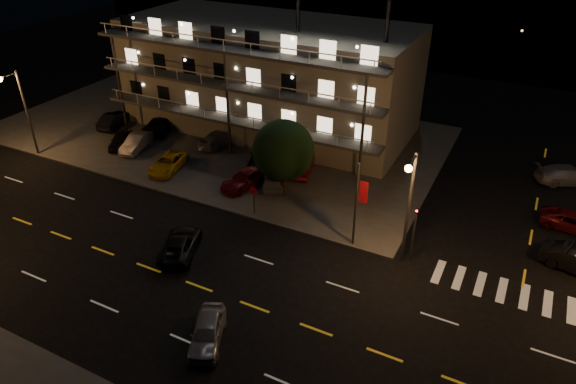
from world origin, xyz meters
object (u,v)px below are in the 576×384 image
at_px(lot_car_2, 168,163).
at_px(lot_car_4, 274,176).
at_px(tree, 283,152).
at_px(lot_car_7, 219,138).
at_px(road_car_east, 207,332).
at_px(road_car_west, 180,244).

bearing_deg(lot_car_2, lot_car_4, 1.46).
relative_size(tree, lot_car_2, 1.38).
distance_m(tree, lot_car_7, 11.40).
distance_m(lot_car_4, road_car_east, 17.27).
height_order(lot_car_4, lot_car_7, lot_car_4).
height_order(lot_car_4, road_car_east, lot_car_4).
bearing_deg(road_car_west, tree, -126.85).
bearing_deg(lot_car_4, lot_car_2, 167.02).
xyz_separation_m(tree, lot_car_7, (-9.61, 5.33, -3.04)).
height_order(lot_car_2, road_car_east, lot_car_2).
bearing_deg(tree, lot_car_7, 151.00).
distance_m(lot_car_2, lot_car_7, 6.37).
height_order(tree, lot_car_2, tree).
bearing_deg(road_car_east, tree, 78.66).
relative_size(lot_car_4, road_car_west, 0.93).
bearing_deg(road_car_west, lot_car_7, -86.96).
xyz_separation_m(lot_car_2, lot_car_7, (1.14, 6.26, 0.06)).
distance_m(lot_car_4, lot_car_7, 9.35).
bearing_deg(lot_car_2, road_car_east, -56.01).
relative_size(lot_car_7, road_car_east, 1.17).
bearing_deg(tree, road_car_east, -77.51).
xyz_separation_m(road_car_east, road_car_west, (-6.19, 5.75, -0.04)).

